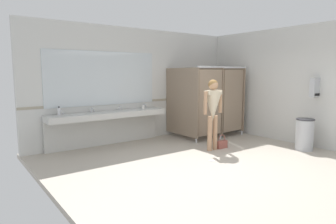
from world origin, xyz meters
The scene contains 14 objects.
ground_plane centered at (0.00, 0.00, -0.05)m, with size 6.31×6.77×0.10m, color #B2A899.
wall_back centered at (0.00, 3.15, 1.50)m, with size 6.31×0.12×3.00m, color silver.
wall_side_right centered at (2.92, 0.00, 1.50)m, with size 0.12×6.77×3.00m, color silver.
wall_back_tile_band centered at (0.00, 3.08, 1.05)m, with size 6.31×0.01×0.06m, color #9E937F.
vanity_counter centered at (-1.15, 2.88, 0.63)m, with size 3.01×0.54×0.98m.
mirror_panel centered at (-1.15, 3.08, 1.68)m, with size 2.91×0.02×1.34m, color silver.
bathroom_stalls centered at (1.71, 2.20, 1.04)m, with size 1.86×1.38×1.99m.
paper_towel_dispenser_upper centered at (2.79, -0.27, 1.47)m, with size 0.37×0.13×0.46m.
trash_bin centered at (2.41, -0.27, 0.38)m, with size 0.41×0.41×0.75m.
person_standing centered at (0.64, 1.00, 1.06)m, with size 0.58×0.41×1.67m.
handbag centered at (0.95, 0.99, 0.11)m, with size 0.30×0.11×0.34m.
soap_dispenser centered at (-2.31, 2.96, 0.95)m, with size 0.07×0.07×0.20m.
paper_cup centered at (-0.20, 2.74, 0.92)m, with size 0.07×0.07×0.10m, color white.
floor_drain_cover centered at (0.01, 0.39, 0.00)m, with size 0.14×0.14×0.01m, color #B7BABF.
Camera 1 is at (-4.25, -3.87, 1.81)m, focal length 31.56 mm.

